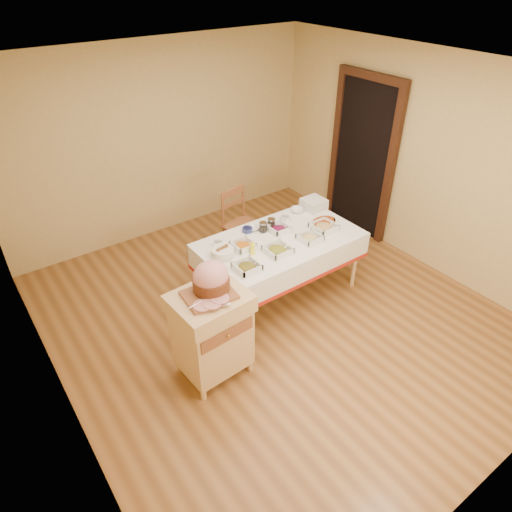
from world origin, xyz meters
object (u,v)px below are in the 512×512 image
at_px(preserve_jar_right, 271,224).
at_px(plate_stack, 314,204).
at_px(preserve_jar_left, 263,227).
at_px(bread_basket, 223,252).
at_px(dining_chair, 241,224).
at_px(mustard_bottle, 253,248).
at_px(dining_table, 280,251).
at_px(brass_platter, 324,222).
at_px(ham_on_board, 211,280).
at_px(butcher_cart, 212,330).

bearing_deg(preserve_jar_right, plate_stack, 5.50).
relative_size(preserve_jar_left, bread_basket, 0.49).
height_order(dining_chair, mustard_bottle, dining_chair).
bearing_deg(plate_stack, dining_table, -157.55).
relative_size(preserve_jar_right, plate_stack, 0.46).
distance_m(preserve_jar_left, brass_platter, 0.75).
height_order(ham_on_board, preserve_jar_left, ham_on_board).
xyz_separation_m(plate_stack, brass_platter, (-0.15, -0.35, -0.04)).
xyz_separation_m(ham_on_board, plate_stack, (2.01, 0.89, -0.24)).
bearing_deg(bread_basket, ham_on_board, -128.71).
relative_size(plate_stack, brass_platter, 0.83).
distance_m(dining_chair, bread_basket, 1.20).
xyz_separation_m(butcher_cart, bread_basket, (0.57, 0.69, 0.28)).
distance_m(dining_table, plate_stack, 0.88).
xyz_separation_m(dining_chair, bread_basket, (-0.80, -0.84, 0.32)).
height_order(plate_stack, brass_platter, plate_stack).
xyz_separation_m(dining_chair, plate_stack, (0.69, -0.60, 0.34)).
bearing_deg(brass_platter, dining_table, 178.04).
relative_size(preserve_jar_right, mustard_bottle, 0.76).
relative_size(ham_on_board, preserve_jar_left, 3.89).
bearing_deg(butcher_cart, mustard_bottle, 32.22).
bearing_deg(brass_platter, dining_chair, 119.88).
height_order(ham_on_board, bread_basket, ham_on_board).
bearing_deg(ham_on_board, bread_basket, 51.29).
bearing_deg(dining_table, dining_chair, 84.22).
xyz_separation_m(butcher_cart, plate_stack, (2.06, 0.92, 0.29)).
xyz_separation_m(ham_on_board, preserve_jar_right, (1.29, 0.82, -0.25)).
distance_m(dining_table, brass_platter, 0.66).
bearing_deg(butcher_cart, preserve_jar_left, 34.69).
bearing_deg(plate_stack, butcher_cart, -155.87).
distance_m(ham_on_board, preserve_jar_left, 1.44).
height_order(bread_basket, plate_stack, plate_stack).
distance_m(dining_table, preserve_jar_right, 0.34).
height_order(dining_chair, brass_platter, dining_chair).
height_order(ham_on_board, mustard_bottle, ham_on_board).
distance_m(dining_chair, plate_stack, 0.98).
distance_m(bread_basket, brass_platter, 1.35).
bearing_deg(bread_basket, brass_platter, -4.70).
relative_size(mustard_bottle, brass_platter, 0.50).
bearing_deg(dining_chair, plate_stack, -40.92).
bearing_deg(ham_on_board, dining_chair, 48.37).
distance_m(preserve_jar_left, preserve_jar_right, 0.13).
distance_m(ham_on_board, bread_basket, 0.87).
distance_m(bread_basket, plate_stack, 1.51).
distance_m(mustard_bottle, brass_platter, 1.07).
xyz_separation_m(butcher_cart, ham_on_board, (0.05, 0.04, 0.53)).
relative_size(dining_table, butcher_cart, 1.95).
bearing_deg(preserve_jar_right, butcher_cart, -147.53).
distance_m(butcher_cart, plate_stack, 2.28).
bearing_deg(preserve_jar_right, preserve_jar_left, -173.84).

